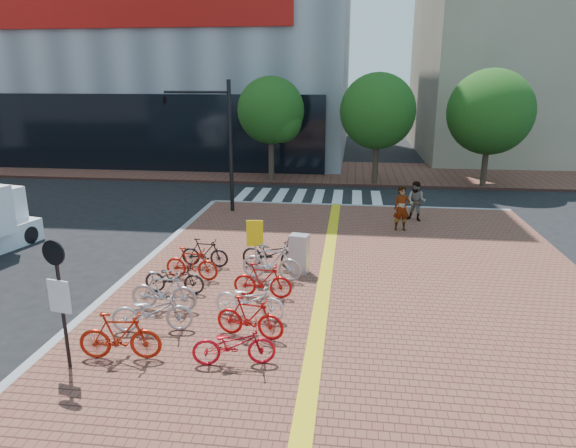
# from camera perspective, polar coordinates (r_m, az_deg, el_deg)

# --- Properties ---
(ground) EXTENTS (120.00, 120.00, 0.00)m
(ground) POSITION_cam_1_polar(r_m,az_deg,el_deg) (13.62, -5.04, -10.22)
(ground) COLOR black
(ground) RESTS_ON ground
(kerb_north) EXTENTS (14.00, 0.25, 0.15)m
(kerb_north) POSITION_cam_1_polar(r_m,az_deg,el_deg) (24.65, 7.70, 1.93)
(kerb_north) COLOR gray
(kerb_north) RESTS_ON ground
(far_sidewalk) EXTENTS (70.00, 8.00, 0.15)m
(far_sidewalk) POSITION_cam_1_polar(r_m,az_deg,el_deg) (33.56, 2.49, 5.80)
(far_sidewalk) COLOR brown
(far_sidewalk) RESTS_ON ground
(building_beige) EXTENTS (20.00, 18.00, 18.00)m
(building_beige) POSITION_cam_1_polar(r_m,az_deg,el_deg) (46.61, 27.80, 17.94)
(building_beige) COLOR gray
(building_beige) RESTS_ON ground
(crosswalk) EXTENTS (7.50, 4.00, 0.01)m
(crosswalk) POSITION_cam_1_polar(r_m,az_deg,el_deg) (26.70, 2.30, 3.00)
(crosswalk) COLOR silver
(crosswalk) RESTS_ON ground
(street_trees) EXTENTS (16.20, 4.60, 6.35)m
(street_trees) POSITION_cam_1_polar(r_m,az_deg,el_deg) (29.53, 12.00, 11.96)
(street_trees) COLOR #38281E
(street_trees) RESTS_ON far_sidewalk
(bike_0) EXTENTS (1.83, 0.70, 1.07)m
(bike_0) POSITION_cam_1_polar(r_m,az_deg,el_deg) (11.76, -18.18, -11.74)
(bike_0) COLOR #A41F0B
(bike_0) RESTS_ON sidewalk
(bike_1) EXTENTS (2.01, 1.04, 1.01)m
(bike_1) POSITION_cam_1_polar(r_m,az_deg,el_deg) (12.75, -14.86, -9.38)
(bike_1) COLOR #ADADB1
(bike_1) RESTS_ON sidewalk
(bike_2) EXTENTS (1.77, 0.51, 1.06)m
(bike_2) POSITION_cam_1_polar(r_m,az_deg,el_deg) (13.75, -13.64, -7.26)
(bike_2) COLOR #A5A6AA
(bike_2) RESTS_ON sidewalk
(bike_3) EXTENTS (1.74, 0.65, 0.91)m
(bike_3) POSITION_cam_1_polar(r_m,az_deg,el_deg) (14.78, -12.51, -5.84)
(bike_3) COLOR black
(bike_3) RESTS_ON sidewalk
(bike_4) EXTENTS (1.70, 0.64, 1.00)m
(bike_4) POSITION_cam_1_polar(r_m,az_deg,el_deg) (15.63, -10.67, -4.34)
(bike_4) COLOR #AD1B0C
(bike_4) RESTS_ON sidewalk
(bike_5) EXTENTS (1.57, 0.53, 0.93)m
(bike_5) POSITION_cam_1_polar(r_m,az_deg,el_deg) (16.61, -9.24, -3.15)
(bike_5) COLOR black
(bike_5) RESTS_ON sidewalk
(bike_6) EXTENTS (1.84, 0.93, 0.92)m
(bike_6) POSITION_cam_1_polar(r_m,az_deg,el_deg) (11.10, -6.04, -13.16)
(bike_6) COLOR red
(bike_6) RESTS_ON sidewalk
(bike_7) EXTENTS (1.72, 0.77, 1.00)m
(bike_7) POSITION_cam_1_polar(r_m,az_deg,el_deg) (12.10, -4.26, -10.30)
(bike_7) COLOR #B90F0D
(bike_7) RESTS_ON sidewalk
(bike_8) EXTENTS (1.93, 0.94, 0.97)m
(bike_8) POSITION_cam_1_polar(r_m,az_deg,el_deg) (13.02, -4.28, -8.40)
(bike_8) COLOR silver
(bike_8) RESTS_ON sidewalk
(bike_9) EXTENTS (1.66, 0.53, 0.99)m
(bike_9) POSITION_cam_1_polar(r_m,az_deg,el_deg) (14.15, -2.83, -6.28)
(bike_9) COLOR #B00F0C
(bike_9) RESTS_ON sidewalk
(bike_10) EXTENTS (1.90, 0.77, 1.11)m
(bike_10) POSITION_cam_1_polar(r_m,az_deg,el_deg) (15.31, -1.85, -4.26)
(bike_10) COLOR #B1B1B6
(bike_10) RESTS_ON sidewalk
(bike_11) EXTENTS (1.99, 0.91, 1.01)m
(bike_11) POSITION_cam_1_polar(r_m,az_deg,el_deg) (16.20, -1.86, -3.29)
(bike_11) COLOR black
(bike_11) RESTS_ON sidewalk
(pedestrian_a) EXTENTS (0.69, 0.50, 1.76)m
(pedestrian_a) POSITION_cam_1_polar(r_m,az_deg,el_deg) (20.67, 12.51, 1.68)
(pedestrian_a) COLOR gray
(pedestrian_a) RESTS_ON sidewalk
(pedestrian_b) EXTENTS (1.00, 0.91, 1.68)m
(pedestrian_b) POSITION_cam_1_polar(r_m,az_deg,el_deg) (22.22, 14.06, 2.47)
(pedestrian_b) COLOR #4B505F
(pedestrian_b) RESTS_ON sidewalk
(utility_box) EXTENTS (0.63, 0.51, 1.23)m
(utility_box) POSITION_cam_1_polar(r_m,az_deg,el_deg) (15.83, 1.26, -3.34)
(utility_box) COLOR #B8B8BD
(utility_box) RESTS_ON sidewalk
(yellow_sign) EXTENTS (0.49, 0.15, 1.82)m
(yellow_sign) POSITION_cam_1_polar(r_m,az_deg,el_deg) (15.19, -3.66, -1.62)
(yellow_sign) COLOR #B7B7BC
(yellow_sign) RESTS_ON sidewalk
(notice_sign) EXTENTS (0.52, 0.17, 2.82)m
(notice_sign) POSITION_cam_1_polar(r_m,az_deg,el_deg) (11.30, -24.10, -6.63)
(notice_sign) COLOR black
(notice_sign) RESTS_ON sidewalk
(traffic_light_pole) EXTENTS (3.10, 1.19, 5.77)m
(traffic_light_pole) POSITION_cam_1_polar(r_m,az_deg,el_deg) (23.24, -9.74, 11.15)
(traffic_light_pole) COLOR black
(traffic_light_pole) RESTS_ON sidewalk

